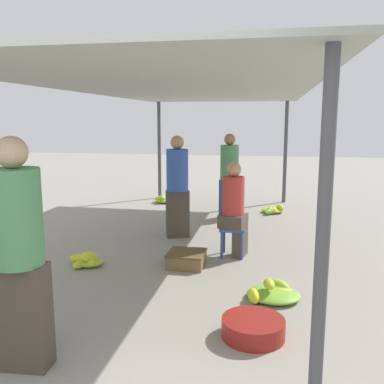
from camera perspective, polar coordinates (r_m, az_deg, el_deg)
canopy_post_front_right at (r=2.51m, az=16.93°, el=-8.14°), size 0.08×0.08×2.27m
canopy_post_back_left at (r=10.20m, az=-4.38°, el=5.52°), size 0.08×0.08×2.27m
canopy_post_back_right at (r=9.86m, az=12.35°, el=5.17°), size 0.08×0.08×2.27m
canopy_tarp at (r=6.23m, az=-0.24°, el=13.49°), size 3.33×7.85×0.04m
vendor_foreground at (r=3.43m, az=-22.14°, el=-7.41°), size 0.41×0.40×1.77m
stool at (r=5.95m, az=5.46°, el=-5.43°), size 0.34×0.34×0.42m
vendor_seated at (r=5.87m, az=5.71°, el=-2.12°), size 0.41×0.41×1.32m
basin_black at (r=3.95m, az=8.16°, el=-17.50°), size 0.56×0.56×0.17m
banana_pile_left_0 at (r=5.77m, az=-13.84°, el=-8.82°), size 0.45×0.39×0.18m
banana_pile_left_1 at (r=9.69m, az=-3.88°, el=-1.05°), size 0.56×0.42×0.19m
banana_pile_right_0 at (r=8.79m, az=10.71°, el=-2.38°), size 0.46×0.53×0.17m
banana_pile_right_1 at (r=4.74m, az=10.71°, el=-13.05°), size 0.57×0.61×0.23m
crate_near at (r=5.61m, az=-0.74°, el=-8.91°), size 0.47×0.47×0.19m
shopper_walking_mid at (r=8.07m, az=4.99°, el=2.25°), size 0.37×0.36×1.61m
shopper_walking_far at (r=6.79m, az=-1.96°, el=0.93°), size 0.44×0.44×1.63m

